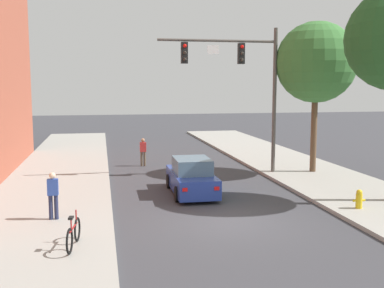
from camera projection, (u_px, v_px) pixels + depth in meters
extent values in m
plane|color=#38383D|center=(229.00, 221.00, 16.26)|extent=(120.00, 120.00, 0.00)
cube|color=#99968E|center=(35.00, 230.00, 15.01)|extent=(5.00, 60.00, 0.15)
cylinder|color=#514C47|center=(274.00, 101.00, 24.30)|extent=(0.20, 0.20, 7.50)
cylinder|color=#514C47|center=(218.00, 41.00, 23.33)|extent=(6.13, 0.14, 0.14)
cube|color=black|center=(241.00, 54.00, 23.64)|extent=(0.32, 0.28, 1.05)
sphere|color=red|center=(242.00, 47.00, 23.46)|extent=(0.18, 0.18, 0.18)
sphere|color=#2D2823|center=(242.00, 53.00, 23.50)|extent=(0.18, 0.18, 0.18)
sphere|color=#2D2823|center=(242.00, 60.00, 23.54)|extent=(0.18, 0.18, 0.18)
cube|color=black|center=(184.00, 53.00, 23.08)|extent=(0.32, 0.28, 1.05)
sphere|color=red|center=(185.00, 46.00, 22.90)|extent=(0.18, 0.18, 0.18)
sphere|color=#2D2823|center=(185.00, 53.00, 22.94)|extent=(0.18, 0.18, 0.18)
sphere|color=#2D2823|center=(185.00, 59.00, 22.98)|extent=(0.18, 0.18, 0.18)
cube|color=white|center=(213.00, 50.00, 23.32)|extent=(0.60, 0.03, 0.44)
cube|color=navy|center=(191.00, 181.00, 20.31)|extent=(1.75, 4.22, 0.80)
cube|color=slate|center=(192.00, 166.00, 20.07)|extent=(1.53, 2.02, 0.64)
cylinder|color=black|center=(169.00, 181.00, 21.46)|extent=(0.23, 0.64, 0.64)
cylinder|color=black|center=(203.00, 180.00, 21.75)|extent=(0.23, 0.64, 0.64)
cylinder|color=black|center=(178.00, 194.00, 18.92)|extent=(0.23, 0.64, 0.64)
cylinder|color=black|center=(216.00, 193.00, 19.21)|extent=(0.23, 0.64, 0.64)
cube|color=red|center=(185.00, 190.00, 18.11)|extent=(0.20, 0.04, 0.14)
cube|color=red|center=(217.00, 188.00, 18.34)|extent=(0.20, 0.04, 0.14)
cylinder|color=#232847|center=(51.00, 207.00, 15.91)|extent=(0.14, 0.14, 0.85)
cylinder|color=#232847|center=(56.00, 207.00, 15.95)|extent=(0.14, 0.14, 0.85)
cube|color=#2D4799|center=(53.00, 187.00, 15.84)|extent=(0.36, 0.22, 0.56)
sphere|color=beige|center=(52.00, 176.00, 15.79)|extent=(0.22, 0.22, 0.22)
cylinder|color=brown|center=(142.00, 159.00, 27.25)|extent=(0.14, 0.14, 0.85)
cylinder|color=brown|center=(145.00, 159.00, 27.28)|extent=(0.14, 0.14, 0.85)
cube|color=#B72D2D|center=(143.00, 147.00, 27.17)|extent=(0.36, 0.22, 0.56)
sphere|color=#9E7051|center=(143.00, 140.00, 27.12)|extent=(0.22, 0.22, 0.22)
torus|color=black|center=(77.00, 229.00, 13.69)|extent=(0.17, 0.72, 0.72)
torus|color=black|center=(70.00, 241.00, 12.65)|extent=(0.17, 0.72, 0.72)
cylinder|color=maroon|center=(73.00, 228.00, 13.15)|extent=(0.19, 0.94, 0.05)
cylinder|color=maroon|center=(71.00, 224.00, 12.86)|extent=(0.04, 0.04, 0.35)
cylinder|color=maroon|center=(76.00, 217.00, 13.54)|extent=(0.04, 0.04, 0.40)
cube|color=black|center=(71.00, 218.00, 12.84)|extent=(0.15, 0.26, 0.06)
cylinder|color=gold|center=(359.00, 201.00, 17.36)|extent=(0.24, 0.24, 0.55)
sphere|color=gold|center=(359.00, 192.00, 17.32)|extent=(0.22, 0.22, 0.22)
cylinder|color=gold|center=(355.00, 201.00, 17.33)|extent=(0.12, 0.09, 0.09)
cylinder|color=gold|center=(363.00, 200.00, 17.40)|extent=(0.12, 0.09, 0.09)
cylinder|color=brown|center=(314.00, 132.00, 24.59)|extent=(0.32, 0.32, 4.18)
sphere|color=#387033|center=(316.00, 62.00, 24.13)|extent=(4.21, 4.21, 4.21)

